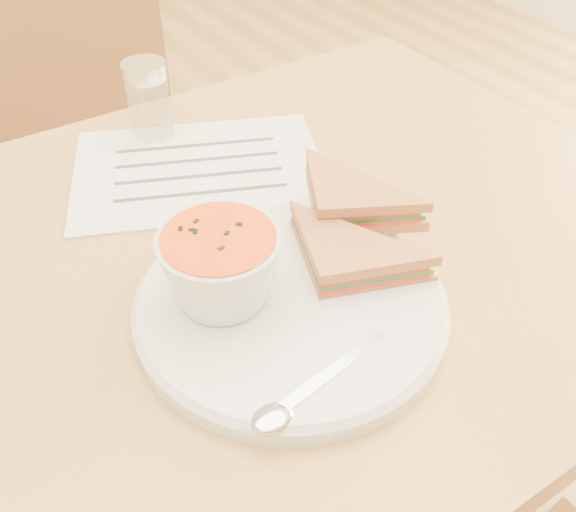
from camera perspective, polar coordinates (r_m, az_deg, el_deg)
dining_table at (r=0.95m, az=-4.10°, el=-17.34°), size 1.00×0.70×0.75m
chair_far at (r=1.25m, az=-15.71°, el=3.30°), size 0.43×0.43×0.89m
plate at (r=0.59m, az=0.24°, el=-4.47°), size 0.29×0.29×0.02m
soup_bowl at (r=0.56m, az=-5.95°, el=-1.33°), size 0.11×0.11×0.07m
sandwich_half_a at (r=0.57m, az=2.84°, el=-3.14°), size 0.15×0.15×0.04m
sandwich_half_b at (r=0.62m, az=2.65°, el=2.86°), size 0.15×0.15×0.03m
spoon at (r=0.52m, az=2.98°, el=-10.99°), size 0.18×0.07×0.01m
paper_menu at (r=0.79m, az=-7.95°, el=7.67°), size 0.36×0.32×0.00m
condiment_shaker at (r=0.85m, az=-12.29°, el=13.36°), size 0.06×0.06×0.10m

